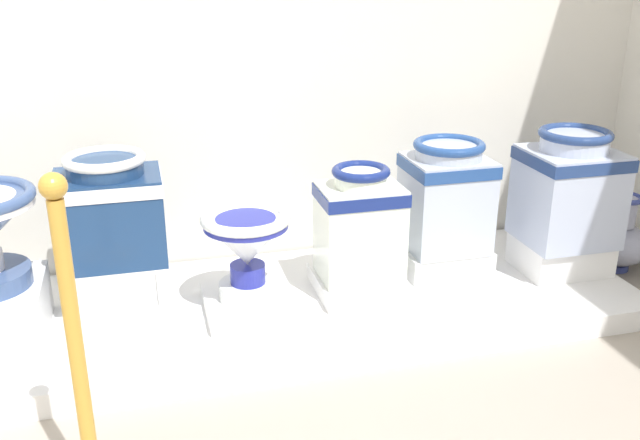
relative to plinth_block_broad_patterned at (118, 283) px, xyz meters
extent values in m
cube|color=white|center=(0.69, -0.09, -0.15)|extent=(2.76, 0.93, 0.09)
cube|color=white|center=(0.00, 0.00, 0.00)|extent=(0.28, 0.29, 0.21)
cube|color=navy|center=(0.00, 0.00, 0.27)|extent=(0.39, 0.30, 0.34)
cube|color=white|center=(0.00, 0.00, 0.40)|extent=(0.40, 0.30, 0.05)
cylinder|color=navy|center=(0.00, 0.00, 0.47)|extent=(0.28, 0.28, 0.06)
torus|color=white|center=(0.00, 0.00, 0.50)|extent=(0.30, 0.30, 0.04)
cube|color=white|center=(0.49, -0.15, -0.08)|extent=(0.34, 0.38, 0.05)
cylinder|color=white|center=(0.49, -0.15, -0.02)|extent=(0.22, 0.22, 0.07)
cylinder|color=#252C95|center=(0.49, -0.15, 0.05)|extent=(0.14, 0.14, 0.08)
cone|color=white|center=(0.49, -0.15, 0.18)|extent=(0.32, 0.32, 0.19)
cylinder|color=#252C95|center=(0.49, -0.15, 0.26)|extent=(0.32, 0.32, 0.03)
torus|color=white|center=(0.49, -0.15, 0.28)|extent=(0.34, 0.34, 0.04)
cylinder|color=#252C95|center=(0.49, -0.15, 0.27)|extent=(0.23, 0.23, 0.01)
cube|color=white|center=(0.95, -0.10, -0.07)|extent=(0.35, 0.36, 0.07)
cube|color=white|center=(0.95, -0.10, 0.16)|extent=(0.32, 0.25, 0.38)
cube|color=navy|center=(0.95, -0.10, 0.31)|extent=(0.33, 0.26, 0.05)
cylinder|color=white|center=(0.95, -0.10, 0.38)|extent=(0.20, 0.20, 0.06)
torus|color=navy|center=(0.95, -0.10, 0.41)|extent=(0.23, 0.23, 0.04)
cube|color=white|center=(1.36, -0.01, -0.04)|extent=(0.37, 0.29, 0.12)
cube|color=#B2BDD3|center=(1.36, -0.01, 0.21)|extent=(0.33, 0.30, 0.40)
cube|color=navy|center=(1.36, -0.01, 0.37)|extent=(0.34, 0.31, 0.05)
cylinder|color=#B2BDD3|center=(1.36, -0.01, 0.44)|extent=(0.27, 0.27, 0.05)
torus|color=navy|center=(1.36, -0.01, 0.46)|extent=(0.30, 0.30, 0.04)
cube|color=white|center=(1.87, -0.12, -0.03)|extent=(0.36, 0.29, 0.14)
cube|color=silver|center=(1.87, -0.12, 0.23)|extent=(0.37, 0.34, 0.40)
cube|color=navy|center=(1.87, -0.12, 0.40)|extent=(0.38, 0.35, 0.05)
cylinder|color=silver|center=(1.87, -0.12, 0.47)|extent=(0.28, 0.28, 0.07)
torus|color=navy|center=(1.87, -0.12, 0.50)|extent=(0.30, 0.30, 0.04)
cylinder|color=#354292|center=(2.24, -0.01, -0.18)|extent=(0.13, 0.13, 0.03)
ellipsoid|color=#ABB0CC|center=(2.24, -0.01, -0.07)|extent=(0.30, 0.30, 0.19)
cylinder|color=#ABB0CC|center=(2.24, -0.01, 0.09)|extent=(0.12, 0.12, 0.13)
torus|color=#354292|center=(2.24, -0.01, 0.16)|extent=(0.17, 0.17, 0.02)
cylinder|color=gold|center=(-0.07, -1.00, 0.26)|extent=(0.04, 0.04, 0.85)
sphere|color=gold|center=(-0.07, -1.00, 0.71)|extent=(0.06, 0.06, 0.06)
camera|label=1|loc=(0.13, -2.60, 1.20)|focal=39.68mm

